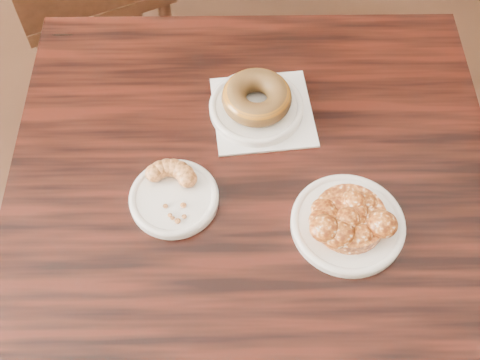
{
  "coord_description": "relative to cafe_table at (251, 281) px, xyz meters",
  "views": [
    {
      "loc": [
        -0.14,
        -0.47,
        1.58
      ],
      "look_at": [
        -0.06,
        0.02,
        0.8
      ],
      "focal_mm": 45.0,
      "sensor_mm": 36.0,
      "label": 1
    }
  ],
  "objects": [
    {
      "name": "floor",
      "position": [
        0.04,
        -0.03,
        -0.38
      ],
      "size": [
        5.0,
        5.0,
        0.0
      ],
      "primitive_type": "plane",
      "color": "black",
      "rests_on": "ground"
    },
    {
      "name": "cafe_table",
      "position": [
        0.0,
        0.0,
        0.0
      ],
      "size": [
        0.92,
        0.92,
        0.75
      ],
      "primitive_type": "cube",
      "rotation": [
        0.0,
        0.0,
        -0.14
      ],
      "color": "black",
      "rests_on": "floor"
    },
    {
      "name": "napkin",
      "position": [
        0.04,
        0.16,
        0.38
      ],
      "size": [
        0.18,
        0.18,
        0.0
      ],
      "primitive_type": "cube",
      "rotation": [
        0.0,
        0.0,
        -0.04
      ],
      "color": "white",
      "rests_on": "cafe_table"
    },
    {
      "name": "plate_donut",
      "position": [
        0.03,
        0.16,
        0.39
      ],
      "size": [
        0.17,
        0.17,
        0.01
      ],
      "primitive_type": "cylinder",
      "color": "white",
      "rests_on": "napkin"
    },
    {
      "name": "plate_cruller",
      "position": [
        -0.13,
        0.0,
        0.38
      ],
      "size": [
        0.14,
        0.14,
        0.01
      ],
      "primitive_type": "cylinder",
      "color": "white",
      "rests_on": "cafe_table"
    },
    {
      "name": "plate_fritter",
      "position": [
        0.13,
        -0.09,
        0.38
      ],
      "size": [
        0.18,
        0.18,
        0.01
      ],
      "primitive_type": "cylinder",
      "color": "white",
      "rests_on": "cafe_table"
    },
    {
      "name": "glazed_donut",
      "position": [
        0.03,
        0.16,
        0.41
      ],
      "size": [
        0.12,
        0.12,
        0.04
      ],
      "primitive_type": "torus",
      "color": "#955715",
      "rests_on": "plate_donut"
    },
    {
      "name": "apple_fritter",
      "position": [
        0.13,
        -0.09,
        0.41
      ],
      "size": [
        0.16,
        0.16,
        0.04
      ],
      "primitive_type": null,
      "color": "#481907",
      "rests_on": "plate_fritter"
    },
    {
      "name": "cruller_fragment",
      "position": [
        -0.13,
        0.0,
        0.4
      ],
      "size": [
        0.1,
        0.1,
        0.03
      ],
      "primitive_type": null,
      "color": "#5E3212",
      "rests_on": "plate_cruller"
    }
  ]
}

